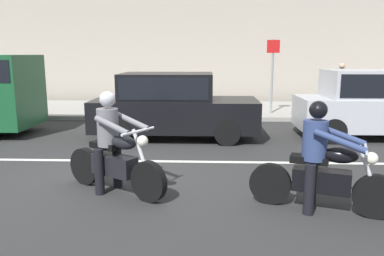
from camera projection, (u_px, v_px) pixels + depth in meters
The scene contains 9 objects.
ground_plane at pixel (122, 174), 7.11m from camera, with size 80.00×80.00×0.00m, color #2B2B2B.
sidewalk_slab at pixel (167, 109), 14.94m from camera, with size 40.00×4.40×0.14m, color #99968E.
lane_marking_stripe at pixel (167, 161), 7.96m from camera, with size 18.00×0.14×0.01m, color silver.
motorcycle_with_rider_denim_blue at pixel (321, 167), 5.36m from camera, with size 1.97×0.92×1.58m.
motorcycle_with_rider_gray at pixel (113, 152), 6.08m from camera, with size 1.81×1.19×1.64m.
parked_sedan_black at pixel (172, 105), 10.04m from camera, with size 4.30×1.82×1.72m.
parked_hatchback_silver at pixel (369, 103), 10.08m from camera, with size 3.66×1.76×1.80m.
street_sign_post at pixel (272, 69), 13.30m from camera, with size 0.44×0.08×2.58m.
pedestrian_bystander at pixel (341, 82), 14.35m from camera, with size 0.34×0.34×1.74m.
Camera 1 is at (1.57, -6.76, 2.21)m, focal length 35.66 mm.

